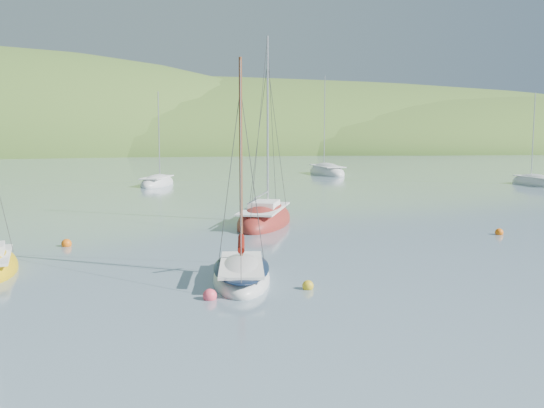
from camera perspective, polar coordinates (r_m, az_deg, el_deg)
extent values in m
plane|color=slate|center=(20.42, -0.92, -8.89)|extent=(700.00, 700.00, 0.00)
ellipsoid|color=#385F24|center=(189.47, -9.99, 5.04)|extent=(440.00, 110.00, 44.00)
ellipsoid|color=#385F24|center=(202.31, 16.58, 4.97)|extent=(240.00, 100.00, 34.00)
ellipsoid|color=silver|center=(22.91, -2.89, -6.90)|extent=(2.93, 6.03, 1.42)
cube|color=white|center=(22.68, -2.90, -5.71)|extent=(2.21, 4.69, 0.10)
cylinder|color=brown|center=(22.98, -2.95, 4.07)|extent=(0.12, 0.12, 7.71)
ellipsoid|color=black|center=(22.81, -2.90, -5.89)|extent=(2.88, 5.97, 0.24)
cylinder|color=#620E07|center=(21.93, -2.92, -3.71)|extent=(0.64, 2.78, 0.24)
ellipsoid|color=#97321B|center=(36.46, -0.70, -1.65)|extent=(5.63, 8.70, 2.27)
cube|color=white|center=(36.19, -0.75, -0.44)|extent=(4.30, 6.75, 0.10)
cylinder|color=#AEAFB2|center=(37.03, -0.42, 7.65)|extent=(0.12, 0.12, 10.30)
cube|color=white|center=(36.16, -0.75, -0.06)|extent=(2.28, 2.71, 0.42)
cylinder|color=#AEAFB2|center=(35.28, -1.01, 0.86)|extent=(1.52, 3.72, 0.09)
ellipsoid|color=silver|center=(63.97, -10.74, 1.87)|extent=(4.79, 7.81, 2.01)
cube|color=white|center=(63.78, -10.80, 2.49)|extent=(3.65, 6.06, 0.10)
cylinder|color=#AEAFB2|center=(64.59, -10.60, 6.44)|extent=(0.12, 0.12, 8.84)
ellipsoid|color=silver|center=(79.25, 5.18, 2.93)|extent=(3.81, 9.86, 2.64)
cube|color=white|center=(79.01, 5.23, 3.58)|extent=(2.86, 7.69, 0.10)
cylinder|color=#AEAFB2|center=(80.19, 4.96, 7.78)|extent=(0.12, 0.12, 11.68)
ellipsoid|color=silver|center=(68.81, 23.60, 1.76)|extent=(2.77, 7.39, 2.00)
cube|color=white|center=(68.64, 23.70, 2.33)|extent=(2.07, 5.76, 0.10)
cylinder|color=#AEAFB2|center=(69.31, 23.37, 5.99)|extent=(0.12, 0.12, 8.79)
sphere|color=gold|center=(21.60, 3.40, -7.69)|extent=(0.40, 0.40, 0.40)
sphere|color=#FF475B|center=(20.40, -5.87, -8.59)|extent=(0.47, 0.47, 0.47)
sphere|color=orange|center=(34.97, 20.60, -2.52)|extent=(0.44, 0.44, 0.44)
sphere|color=orange|center=(31.08, -18.78, -3.57)|extent=(0.49, 0.49, 0.49)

